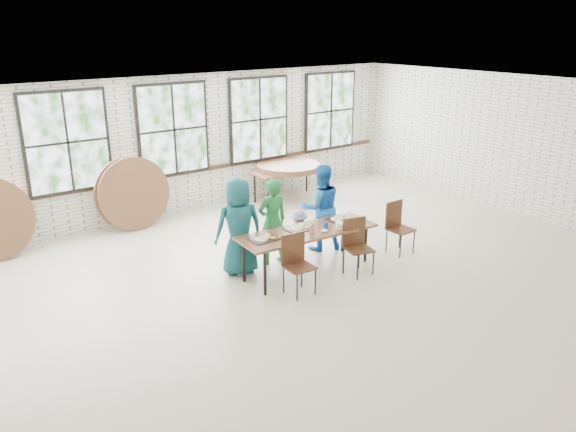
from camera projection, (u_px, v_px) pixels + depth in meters
name	position (u px, v px, depth m)	size (l,w,h in m)	color
room	(173.00, 132.00, 11.89)	(12.00, 12.00, 12.00)	beige
dining_table	(307.00, 233.00, 9.36)	(2.46, 1.00, 0.74)	brown
chair_near_left	(296.00, 259.00, 8.69)	(0.45, 0.44, 0.95)	#492918
chair_near_right	(356.00, 241.00, 9.37)	(0.51, 0.50, 0.95)	#492918
chair_spare	(397.00, 223.00, 10.25)	(0.43, 0.42, 0.95)	#492918
adult_teal	(239.00, 227.00, 9.27)	(0.81, 0.52, 1.65)	#195760
adult_green	(272.00, 221.00, 9.68)	(0.56, 0.37, 1.54)	#1D6F31
toddler	(299.00, 233.00, 10.13)	(0.54, 0.31, 0.84)	#151742
adult_blue	(321.00, 208.00, 10.29)	(0.78, 0.61, 1.61)	blue
storage_table	(288.00, 172.00, 13.26)	(1.81, 0.78, 0.74)	brown
tabletop_clutter	(315.00, 228.00, 9.40)	(2.04, 0.65, 0.11)	black
round_tops_stacked	(288.00, 167.00, 13.22)	(1.50, 1.50, 0.13)	brown
round_tops_leaning	(66.00, 206.00, 10.59)	(4.18, 0.38, 1.50)	brown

